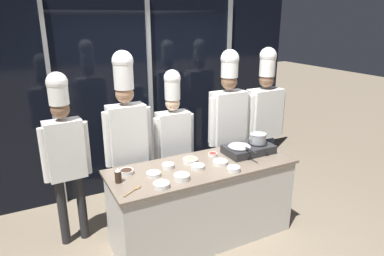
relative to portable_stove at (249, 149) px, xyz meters
name	(u,v)px	position (x,y,z in m)	size (l,w,h in m)	color
ground_plane	(202,236)	(-0.65, -0.06, -0.95)	(24.00, 24.00, 0.00)	#7F705B
window_wall_back	(150,95)	(-0.65, 1.51, 0.40)	(4.57, 0.09, 2.70)	black
demo_counter	(202,202)	(-0.65, -0.06, -0.50)	(2.04, 0.76, 0.89)	beige
portable_stove	(249,149)	(0.00, 0.00, 0.00)	(0.57, 0.36, 0.11)	#28282B
frying_pan	(240,145)	(-0.13, -0.01, 0.07)	(0.26, 0.45, 0.04)	#ADAFB5
stock_pot	(258,138)	(0.13, 0.00, 0.12)	(0.22, 0.20, 0.12)	#93969B
squeeze_bottle_soy	(118,176)	(-1.56, -0.03, 0.02)	(0.07, 0.07, 0.15)	#332319
prep_bowl_bean_sprouts	(234,169)	(-0.43, -0.34, -0.02)	(0.14, 0.14, 0.05)	white
prep_bowl_mushrooms	(190,160)	(-0.73, 0.06, -0.02)	(0.16, 0.16, 0.05)	white
prep_bowl_onion	(161,185)	(-1.23, -0.32, -0.02)	(0.16, 0.16, 0.05)	white
prep_bowl_ginger	(198,166)	(-0.73, -0.11, -0.03)	(0.15, 0.15, 0.04)	white
prep_bowl_bell_pepper	(213,154)	(-0.42, 0.11, -0.03)	(0.11, 0.11, 0.04)	white
prep_bowl_garlic	(154,174)	(-1.21, -0.06, -0.03)	(0.15, 0.15, 0.04)	white
prep_bowl_soy_glaze	(126,172)	(-1.44, 0.11, -0.02)	(0.15, 0.15, 0.05)	white
prep_bowl_chicken	(220,162)	(-0.46, -0.12, -0.03)	(0.16, 0.16, 0.04)	white
prep_bowl_rice	(168,166)	(-1.01, 0.04, -0.02)	(0.13, 0.13, 0.05)	white
prep_bowl_shrimp	(182,177)	(-0.99, -0.26, -0.02)	(0.16, 0.16, 0.06)	white
serving_spoon_slotted	(136,189)	(-1.46, -0.25, -0.04)	(0.22, 0.16, 0.02)	olive
chef_head	(65,146)	(-1.95, 0.54, 0.20)	(0.49, 0.22, 1.91)	#232326
chef_sous	(127,130)	(-1.29, 0.52, 0.28)	(0.54, 0.23, 2.09)	#4C4C51
chef_line	(173,134)	(-0.69, 0.61, 0.11)	(0.52, 0.21, 1.84)	#4C4C51
chef_pastry	(228,117)	(0.05, 0.53, 0.25)	(0.59, 0.23, 2.04)	#4C4C51
chef_apprentice	(264,113)	(0.66, 0.55, 0.22)	(0.62, 0.26, 2.04)	#2D3856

